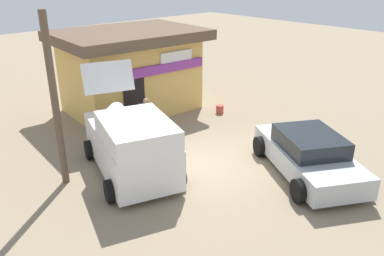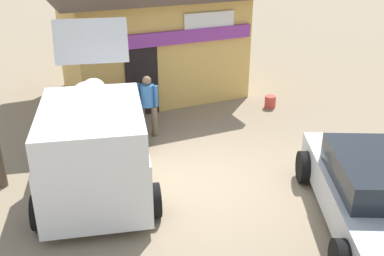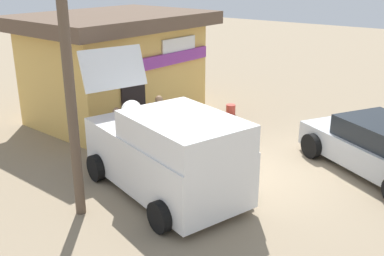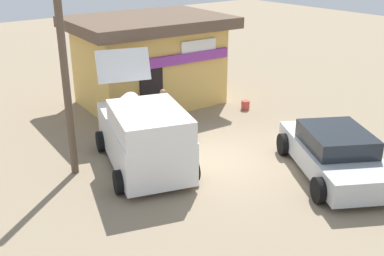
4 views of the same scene
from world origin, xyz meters
name	(u,v)px [view 1 (image 1 of 4)]	position (x,y,z in m)	size (l,w,h in m)	color
ground_plane	(214,161)	(0.00, 0.00, 0.00)	(60.00, 60.00, 0.00)	gray
storefront_bar	(130,69)	(0.88, 5.82, 1.77)	(6.10, 4.69, 3.39)	#E0B259
delivery_van	(131,144)	(-2.37, 1.12, 0.97)	(3.14, 4.73, 2.91)	white
parked_sedan	(308,154)	(1.52, -2.44, 0.61)	(3.64, 4.48, 1.29)	#B2B7BC
vendor_standing	(147,116)	(-0.52, 2.85, 0.89)	(0.48, 0.48, 1.54)	#726047
customer_bending	(117,124)	(-1.70, 2.96, 0.87)	(0.57, 0.77, 1.41)	navy
unloaded_banana_pile	(105,127)	(-1.32, 4.42, 0.18)	(0.78, 0.87, 0.40)	silver
paint_bucket	(220,109)	(3.31, 2.90, 0.17)	(0.32, 0.32, 0.35)	#BF3F33
utility_pole	(55,103)	(-4.10, 1.99, 2.42)	(0.20, 0.20, 4.84)	brown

